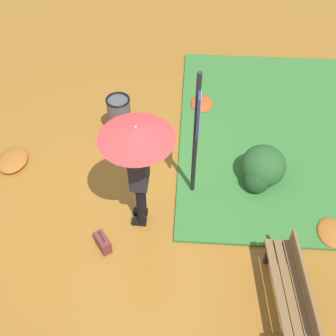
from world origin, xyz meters
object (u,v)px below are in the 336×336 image
at_px(handbag, 103,242).
at_px(park_bench, 290,290).
at_px(info_sign_post, 197,124).
at_px(trash_bin, 120,118).
at_px(person_with_umbrella, 138,152).

distance_m(handbag, park_bench, 2.64).
distance_m(info_sign_post, handbag, 2.15).
bearing_deg(park_bench, info_sign_post, -146.09).
relative_size(handbag, park_bench, 0.26).
relative_size(info_sign_post, park_bench, 1.64).
height_order(park_bench, trash_bin, trash_bin).
relative_size(person_with_umbrella, trash_bin, 2.45).
relative_size(person_with_umbrella, info_sign_post, 0.89).
relative_size(person_with_umbrella, park_bench, 1.46).
height_order(info_sign_post, park_bench, info_sign_post).
bearing_deg(handbag, trash_bin, -178.61).
bearing_deg(trash_bin, handbag, 1.39).
distance_m(person_with_umbrella, trash_bin, 2.28).
bearing_deg(info_sign_post, park_bench, 33.91).
height_order(person_with_umbrella, park_bench, person_with_umbrella).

